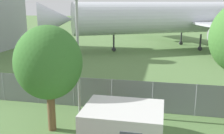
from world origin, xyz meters
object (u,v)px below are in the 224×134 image
airplane (185,18)px  picnic_bench_near_cabin (103,115)px  tree_left_of_cabin (49,63)px  portable_cabin (123,133)px

airplane → picnic_bench_near_cabin: bearing=50.8°
airplane → tree_left_of_cabin: (-8.30, -28.21, -0.77)m
portable_cabin → tree_left_of_cabin: tree_left_of_cabin is taller
portable_cabin → tree_left_of_cabin: bearing=156.0°
airplane → portable_cabin: bearing=55.2°
portable_cabin → tree_left_of_cabin: size_ratio=0.59×
airplane → picnic_bench_near_cabin: size_ratio=20.38×
portable_cabin → picnic_bench_near_cabin: size_ratio=1.73×
portable_cabin → picnic_bench_near_cabin: 3.65m
portable_cabin → tree_left_of_cabin: 5.15m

